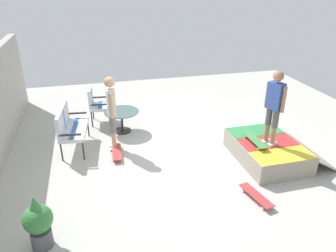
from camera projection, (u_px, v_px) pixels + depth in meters
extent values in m
cube|color=beige|center=(182.00, 157.00, 7.44)|extent=(12.00, 12.00, 0.10)
cube|color=gray|center=(267.00, 151.00, 7.17)|extent=(1.79, 1.30, 0.43)
cube|color=yellow|center=(283.00, 155.00, 6.56)|extent=(0.58, 1.25, 0.01)
cube|color=red|center=(268.00, 142.00, 7.07)|extent=(0.58, 1.25, 0.01)
cube|color=#338C4C|center=(255.00, 131.00, 7.59)|extent=(0.58, 1.25, 0.01)
cylinder|color=#B2B2B7|center=(242.00, 147.00, 6.95)|extent=(1.71, 0.06, 0.05)
cube|color=gray|center=(302.00, 147.00, 7.39)|extent=(1.74, 0.63, 0.37)
cylinder|color=#2D2823|center=(83.00, 151.00, 7.17)|extent=(0.04, 0.04, 0.44)
cylinder|color=#2D2823|center=(88.00, 128.00, 8.22)|extent=(0.04, 0.04, 0.44)
cylinder|color=#2D2823|center=(62.00, 152.00, 7.11)|extent=(0.04, 0.04, 0.44)
cylinder|color=#2D2823|center=(69.00, 129.00, 8.16)|extent=(0.04, 0.04, 0.44)
cube|color=silver|center=(75.00, 129.00, 7.56)|extent=(1.31, 0.69, 0.08)
cube|color=#3872C6|center=(74.00, 128.00, 7.54)|extent=(1.21, 0.24, 0.00)
cube|color=silver|center=(62.00, 119.00, 7.40)|extent=(1.25, 0.22, 0.50)
cube|color=#3872C6|center=(62.00, 119.00, 7.40)|extent=(0.11, 0.09, 0.46)
cube|color=#2D2823|center=(70.00, 135.00, 6.95)|extent=(0.09, 0.47, 0.04)
cube|color=#2D2823|center=(77.00, 113.00, 8.03)|extent=(0.09, 0.47, 0.04)
cylinder|color=#2D2823|center=(109.00, 118.00, 8.78)|extent=(0.04, 0.04, 0.44)
cylinder|color=#2D2823|center=(110.00, 111.00, 9.27)|extent=(0.04, 0.04, 0.44)
cylinder|color=#2D2823|center=(92.00, 119.00, 8.72)|extent=(0.04, 0.04, 0.44)
cylinder|color=#2D2823|center=(93.00, 112.00, 9.20)|extent=(0.04, 0.04, 0.44)
cube|color=silver|center=(100.00, 106.00, 8.88)|extent=(0.67, 0.61, 0.08)
cube|color=#3872C6|center=(100.00, 105.00, 8.87)|extent=(0.59, 0.16, 0.00)
cube|color=silver|center=(90.00, 97.00, 8.73)|extent=(0.62, 0.14, 0.50)
cube|color=#3872C6|center=(90.00, 97.00, 8.73)|extent=(0.11, 0.09, 0.46)
cube|color=#2D2823|center=(99.00, 105.00, 8.56)|extent=(0.09, 0.47, 0.04)
cube|color=#2D2823|center=(100.00, 97.00, 9.08)|extent=(0.09, 0.47, 0.04)
cylinder|color=#2D2823|center=(122.00, 122.00, 8.45)|extent=(0.06, 0.06, 0.55)
cylinder|color=#2D2823|center=(123.00, 131.00, 8.56)|extent=(0.44, 0.44, 0.03)
cylinder|color=#4C6660|center=(121.00, 112.00, 8.33)|extent=(0.90, 0.90, 0.02)
cube|color=silver|center=(115.00, 149.00, 7.64)|extent=(0.11, 0.24, 0.05)
cylinder|color=tan|center=(114.00, 140.00, 7.54)|extent=(0.10, 0.10, 0.42)
cylinder|color=slate|center=(113.00, 124.00, 7.36)|extent=(0.13, 0.13, 0.42)
cube|color=silver|center=(114.00, 146.00, 7.79)|extent=(0.11, 0.24, 0.05)
cylinder|color=tan|center=(113.00, 137.00, 7.69)|extent=(0.10, 0.10, 0.42)
cylinder|color=slate|center=(112.00, 121.00, 7.51)|extent=(0.13, 0.13, 0.42)
cube|color=silver|center=(111.00, 102.00, 7.21)|extent=(0.32, 0.18, 0.62)
sphere|color=tan|center=(109.00, 82.00, 7.02)|extent=(0.24, 0.24, 0.24)
cylinder|color=tan|center=(112.00, 106.00, 7.05)|extent=(0.08, 0.08, 0.59)
cylinder|color=tan|center=(110.00, 100.00, 7.40)|extent=(0.08, 0.08, 0.59)
cube|color=silver|center=(265.00, 141.00, 7.05)|extent=(0.19, 0.26, 0.05)
cylinder|color=#9E7051|center=(267.00, 132.00, 6.96)|extent=(0.10, 0.10, 0.38)
cylinder|color=#4C4C51|center=(269.00, 116.00, 6.80)|extent=(0.13, 0.13, 0.38)
cube|color=silver|center=(272.00, 144.00, 6.93)|extent=(0.19, 0.26, 0.05)
cylinder|color=#9E7051|center=(273.00, 135.00, 6.83)|extent=(0.10, 0.10, 0.38)
cylinder|color=#4C4C51|center=(276.00, 119.00, 6.67)|extent=(0.13, 0.13, 0.38)
cube|color=#334C99|center=(275.00, 96.00, 6.53)|extent=(0.36, 0.28, 0.56)
sphere|color=#9E7051|center=(279.00, 76.00, 6.35)|extent=(0.22, 0.22, 0.22)
cylinder|color=#9E7051|center=(267.00, 94.00, 6.69)|extent=(0.08, 0.08, 0.54)
cylinder|color=#9E7051|center=(284.00, 100.00, 6.39)|extent=(0.08, 0.08, 0.54)
cube|color=#B23838|center=(117.00, 151.00, 7.39)|extent=(0.81, 0.26, 0.02)
cylinder|color=gold|center=(120.00, 148.00, 7.68)|extent=(0.06, 0.03, 0.06)
cylinder|color=gold|center=(113.00, 148.00, 7.66)|extent=(0.06, 0.03, 0.06)
cylinder|color=gold|center=(121.00, 160.00, 7.18)|extent=(0.06, 0.03, 0.06)
cylinder|color=gold|center=(114.00, 161.00, 7.16)|extent=(0.06, 0.03, 0.06)
cube|color=#B23838|center=(256.00, 195.00, 5.93)|extent=(0.82, 0.35, 0.02)
cylinder|color=silver|center=(250.00, 189.00, 6.22)|extent=(0.06, 0.04, 0.06)
cylinder|color=silver|center=(243.00, 191.00, 6.16)|extent=(0.06, 0.04, 0.06)
cylinder|color=silver|center=(269.00, 206.00, 5.76)|extent=(0.06, 0.04, 0.06)
cylinder|color=silver|center=(262.00, 208.00, 5.70)|extent=(0.06, 0.04, 0.06)
cube|color=#3F8C4C|center=(255.00, 140.00, 6.96)|extent=(0.80, 0.22, 0.01)
cylinder|color=gold|center=(252.00, 136.00, 7.25)|extent=(0.06, 0.03, 0.06)
cylinder|color=gold|center=(245.00, 137.00, 7.21)|extent=(0.06, 0.03, 0.06)
cylinder|color=gold|center=(265.00, 148.00, 6.76)|extent=(0.06, 0.03, 0.06)
cylinder|color=gold|center=(258.00, 149.00, 6.72)|extent=(0.06, 0.03, 0.06)
cylinder|color=#515156|center=(42.00, 238.00, 4.89)|extent=(0.32, 0.32, 0.30)
sphere|color=#387F3D|center=(38.00, 219.00, 4.73)|extent=(0.44, 0.44, 0.44)
cone|color=#387F3D|center=(35.00, 205.00, 4.62)|extent=(0.24, 0.24, 0.28)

